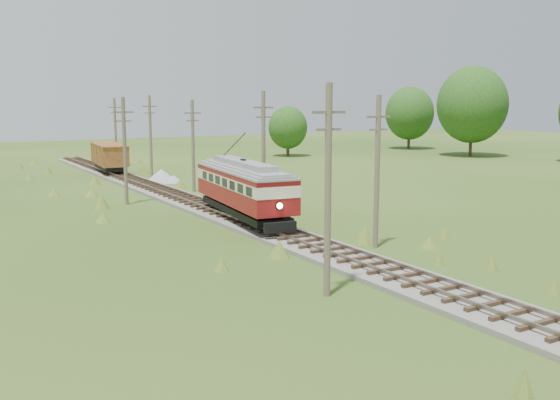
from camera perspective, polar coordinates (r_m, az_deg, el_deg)
railbed_main at (r=47.84m, az=-6.59°, el=-0.74°), size 3.60×96.00×0.57m
streetcar at (r=42.13m, az=-3.36°, el=1.35°), size 4.32×12.54×5.68m
gondola at (r=73.41m, az=-15.34°, el=3.91°), size 3.64×8.98×2.91m
gravel_pile at (r=65.48m, az=-10.63°, el=2.17°), size 3.67×3.89×1.33m
utility_pole_r_2 at (r=35.33m, az=8.87°, el=2.70°), size 1.60×0.30×8.60m
utility_pole_r_3 at (r=46.03m, az=-1.51°, el=4.50°), size 1.60×0.30×9.00m
utility_pole_r_4 at (r=57.67m, az=-7.96°, el=5.02°), size 1.60×0.30×8.40m
utility_pole_r_5 at (r=69.95m, az=-11.75°, el=5.82°), size 1.60×0.30×8.90m
utility_pole_r_6 at (r=82.31m, az=-14.81°, el=6.09°), size 1.60×0.30×8.70m
utility_pole_l_a at (r=26.06m, az=4.41°, el=1.01°), size 1.60×0.30×9.00m
utility_pole_l_b at (r=51.41m, az=-14.01°, el=4.48°), size 1.60×0.30×8.60m
tree_right_4 at (r=99.17m, az=17.18°, el=8.32°), size 10.50×10.50×13.53m
tree_right_5 at (r=111.98m, az=11.76°, el=7.77°), size 8.40×8.40×10.82m
tree_mid_b at (r=94.88m, az=0.73°, el=6.64°), size 5.88×5.88×7.57m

